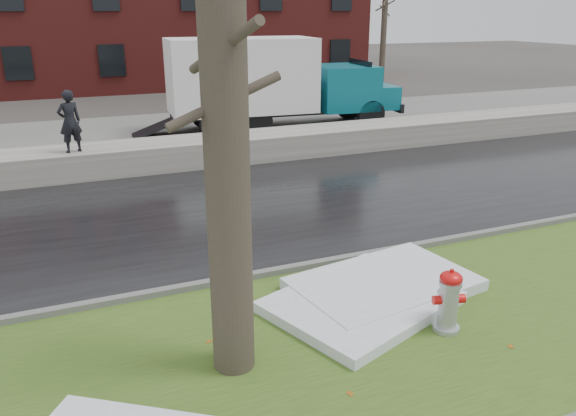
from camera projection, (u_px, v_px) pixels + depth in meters
name	position (u px, v px, depth m)	size (l,w,h in m)	color
ground	(306.00, 301.00, 8.67)	(120.00, 120.00, 0.00)	#47423D
verge	(344.00, 342.00, 7.57)	(60.00, 4.50, 0.04)	#334F1A
road	(224.00, 210.00, 12.58)	(60.00, 7.00, 0.03)	black
parking_lot	(156.00, 136.00, 19.99)	(60.00, 9.00, 0.03)	slate
curb	(282.00, 271.00, 9.52)	(60.00, 0.15, 0.14)	slate
snowbank	(182.00, 153.00, 16.12)	(60.00, 1.60, 0.75)	#A6A298
bg_tree_right	(384.00, 26.00, 34.24)	(1.40, 1.62, 6.50)	brown
fire_hydrant	(449.00, 298.00, 7.66)	(0.46, 0.43, 0.94)	#ABAEB3
tree	(225.00, 108.00, 6.00)	(1.33, 1.58, 6.41)	brown
box_truck	(270.00, 82.00, 20.63)	(10.08, 2.96, 3.34)	black
worker	(70.00, 121.00, 14.39)	(0.59, 0.38, 1.61)	black
snow_patch_near	(361.00, 302.00, 8.42)	(2.60, 2.00, 0.16)	white
snow_patch_side	(384.00, 284.00, 8.94)	(2.80, 1.80, 0.18)	white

